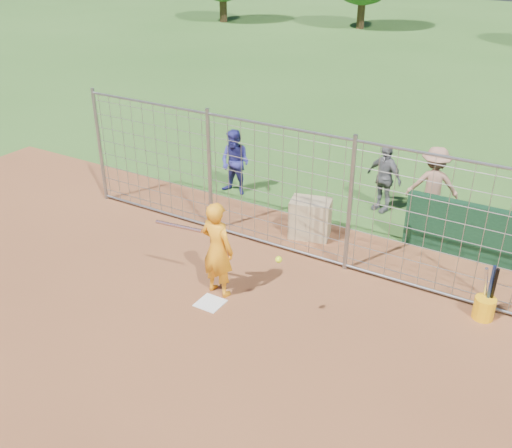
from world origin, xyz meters
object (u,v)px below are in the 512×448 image
Objects in this scene: bystander_c at (433,185)px; bystander_a at (235,163)px; bystander_b at (384,178)px; equipment_bin at (310,218)px; batter at (217,249)px; bucket_with_bats at (485,305)px.

bystander_a is at bearing -6.82° from bystander_c.
equipment_bin is at bearing -93.38° from bystander_b.
batter reaches higher than bystander_c.
batter is at bearing -60.69° from bystander_a.
batter is 5.17m from bystander_c.
bystander_c is at bearing 12.54° from bystander_a.
bystander_c is 3.53m from bucket_with_bats.
equipment_bin is (-1.89, -1.96, -0.43)m from bystander_c.
bystander_c is at bearing 31.15° from equipment_bin.
batter is at bearing 44.27° from bystander_c.
bystander_b is 1.58× the size of bucket_with_bats.
bystander_a is at bearing 142.63° from equipment_bin.
bystander_a is 0.93× the size of bystander_c.
batter is 4.20m from bystander_a.
bucket_with_bats is at bearing -27.11° from bystander_b.
bucket_with_bats is at bearing -30.95° from equipment_bin.
bystander_a is 6.47m from bucket_with_bats.
batter reaches higher than bystander_a.
equipment_bin is 3.80m from bucket_with_bats.
batter reaches higher than bystander_b.
equipment_bin is at bearing -22.10° from bystander_a.
bystander_c is 1.71× the size of bucket_with_bats.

